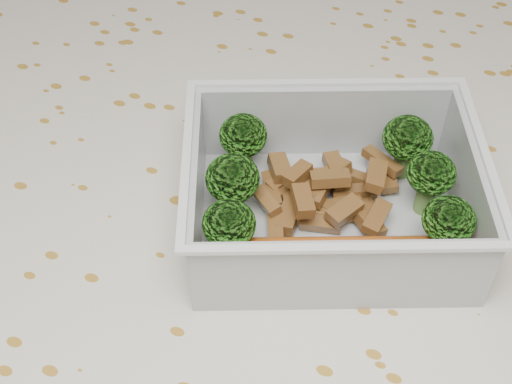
% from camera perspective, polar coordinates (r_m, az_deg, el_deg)
% --- Properties ---
extents(dining_table, '(1.40, 0.90, 0.75)m').
position_cam_1_polar(dining_table, '(0.54, -0.11, -8.59)').
color(dining_table, brown).
rests_on(dining_table, ground).
extents(tablecloth, '(1.46, 0.96, 0.19)m').
position_cam_1_polar(tablecloth, '(0.50, -0.11, -5.35)').
color(tablecloth, beige).
rests_on(tablecloth, dining_table).
extents(lunch_container, '(0.22, 0.20, 0.06)m').
position_cam_1_polar(lunch_container, '(0.45, 6.01, -0.79)').
color(lunch_container, silver).
rests_on(lunch_container, tablecloth).
extents(broccoli_florets, '(0.17, 0.15, 0.05)m').
position_cam_1_polar(broccoli_florets, '(0.45, 5.81, 1.08)').
color(broccoli_florets, '#608C3F').
rests_on(broccoli_florets, lunch_container).
extents(meat_pile, '(0.09, 0.10, 0.03)m').
position_cam_1_polar(meat_pile, '(0.47, 5.45, -0.18)').
color(meat_pile, brown).
rests_on(meat_pile, lunch_container).
extents(sausage, '(0.15, 0.08, 0.02)m').
position_cam_1_polar(sausage, '(0.43, 6.98, -5.07)').
color(sausage, '#B45116').
rests_on(sausage, lunch_container).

